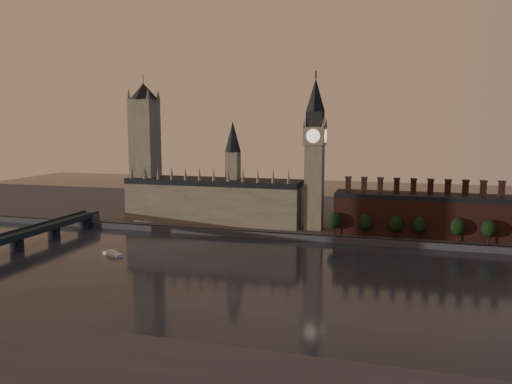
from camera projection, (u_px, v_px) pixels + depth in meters
ground at (257, 281)px, 242.85m from camera, size 900.00×900.00×0.00m
north_bank at (315, 214)px, 412.38m from camera, size 900.00×182.00×4.00m
palace_of_westminster at (215, 198)px, 366.85m from camera, size 130.00×30.30×74.00m
victoria_tower at (145, 146)px, 376.84m from camera, size 24.00×24.00×108.00m
big_ben at (315, 152)px, 337.42m from camera, size 15.00×15.00×107.00m
chimney_block at (421, 214)px, 323.84m from camera, size 110.00×25.00×37.00m
embankment_tree_0 at (334, 221)px, 324.20m from camera, size 8.60×8.60×14.88m
embankment_tree_1 at (365, 222)px, 319.69m from camera, size 8.60×8.60×14.88m
embankment_tree_2 at (395, 224)px, 314.12m from camera, size 8.60×8.60×14.88m
embankment_tree_3 at (419, 225)px, 310.69m from camera, size 8.60×8.60×14.88m
embankment_tree_4 at (458, 227)px, 304.85m from camera, size 8.60×8.60×14.88m
embankment_tree_5 at (489, 229)px, 298.95m from camera, size 8.60×8.60×14.88m
river_boat at (112, 253)px, 290.11m from camera, size 14.22×9.12×2.76m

